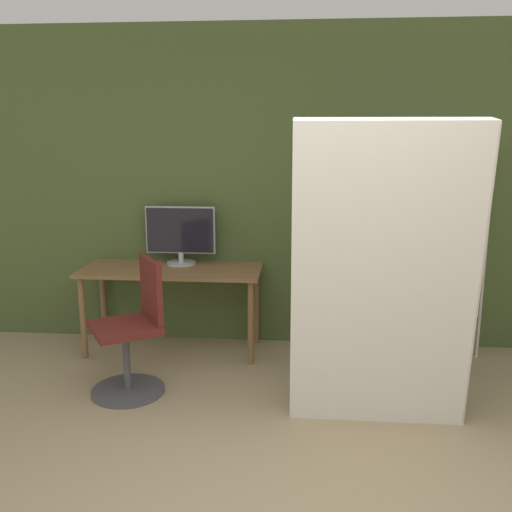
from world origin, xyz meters
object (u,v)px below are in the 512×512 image
monitor (180,234)px  mattress_far (379,269)px  mattress_near (384,279)px  bookshelf (414,251)px  office_chair (133,338)px

monitor → mattress_far: mattress_far is taller
monitor → mattress_near: size_ratio=0.31×
monitor → bookshelf: 1.96m
office_chair → mattress_near: size_ratio=0.50×
bookshelf → mattress_far: mattress_far is taller
monitor → mattress_near: bearing=-39.5°
office_chair → mattress_far: size_ratio=0.50×
bookshelf → mattress_near: (-0.42, -1.31, 0.10)m
monitor → bookshelf: (1.96, 0.04, -0.12)m
mattress_far → monitor: bearing=146.4°
office_chair → bookshelf: (2.10, 1.00, 0.46)m
monitor → office_chair: bearing=-98.8°
monitor → office_chair: size_ratio=0.61×
office_chair → mattress_far: (1.68, -0.06, 0.56)m
bookshelf → mattress_near: size_ratio=0.93×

